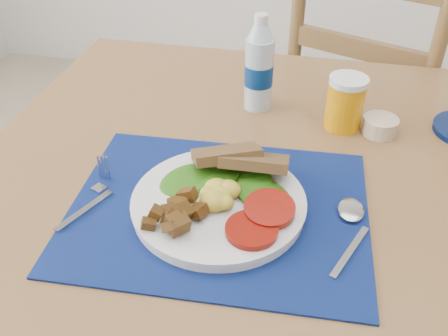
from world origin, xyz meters
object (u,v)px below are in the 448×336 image
juice_glass (345,104)px  breakfast_plate (215,200)px  water_bottle (259,68)px  chair_far (367,83)px

juice_glass → breakfast_plate: bearing=-122.4°
water_bottle → juice_glass: (0.18, -0.04, -0.04)m
water_bottle → juice_glass: 0.19m
breakfast_plate → water_bottle: bearing=71.7°
chair_far → water_bottle: (-0.26, -0.48, 0.25)m
chair_far → water_bottle: chair_far is taller
water_bottle → juice_glass: water_bottle is taller
chair_far → juice_glass: size_ratio=11.71×
juice_glass → chair_far: bearing=81.0°
chair_far → breakfast_plate: size_ratio=4.34×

